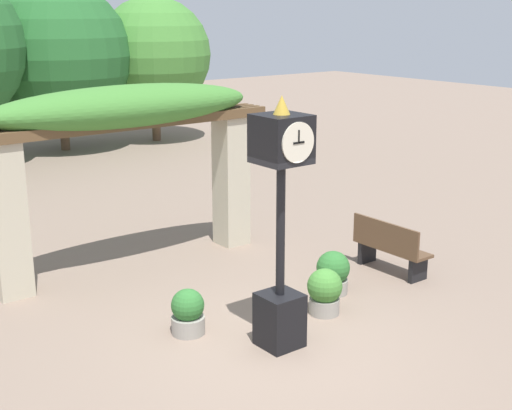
{
  "coord_description": "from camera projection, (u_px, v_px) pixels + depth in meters",
  "views": [
    {
      "loc": [
        -5.32,
        -6.62,
        4.23
      ],
      "look_at": [
        0.09,
        0.39,
        1.78
      ],
      "focal_mm": 50.0,
      "sensor_mm": 36.0,
      "label": 1
    }
  ],
  "objects": [
    {
      "name": "pergola",
      "position": [
        127.0,
        130.0,
        11.49
      ],
      "size": [
        5.22,
        1.11,
        3.06
      ],
      "color": "#BCB299",
      "rests_on": "ground"
    },
    {
      "name": "park_bench",
      "position": [
        390.0,
        248.0,
        11.73
      ],
      "size": [
        0.42,
        1.39,
        0.89
      ],
      "rotation": [
        0.0,
        0.0,
        1.57
      ],
      "color": "brown",
      "rests_on": "ground"
    },
    {
      "name": "potted_plant_near_left",
      "position": [
        333.0,
        272.0,
        10.89
      ],
      "size": [
        0.51,
        0.51,
        0.67
      ],
      "color": "gray",
      "rests_on": "ground"
    },
    {
      "name": "pedestal_clock",
      "position": [
        281.0,
        222.0,
        8.83
      ],
      "size": [
        0.59,
        0.64,
        3.24
      ],
      "color": "black",
      "rests_on": "ground"
    },
    {
      "name": "ground_plane",
      "position": [
        268.0,
        344.0,
        9.31
      ],
      "size": [
        60.0,
        60.0,
        0.0
      ],
      "primitive_type": "plane",
      "color": "#7F6B5B"
    },
    {
      "name": "potted_plant_near_right",
      "position": [
        188.0,
        312.0,
        9.54
      ],
      "size": [
        0.45,
        0.45,
        0.63
      ],
      "color": "gray",
      "rests_on": "ground"
    },
    {
      "name": "potted_plant_far_left",
      "position": [
        325.0,
        291.0,
        10.15
      ],
      "size": [
        0.51,
        0.51,
        0.67
      ],
      "color": "gray",
      "rests_on": "ground"
    }
  ]
}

